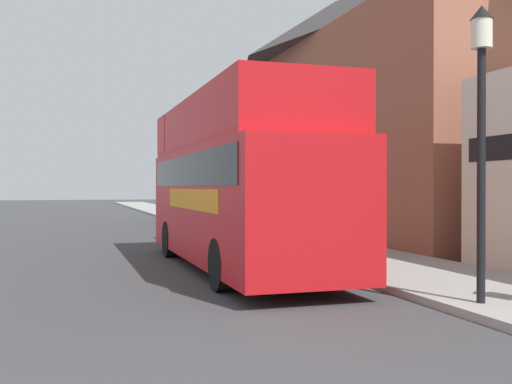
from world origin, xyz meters
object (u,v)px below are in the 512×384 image
(parked_car_ahead_of_bus, at_px, (198,224))
(lamp_post_nearest, at_px, (481,97))
(tour_bus, at_px, (236,193))
(lamp_post_third, at_px, (212,146))
(lamp_post_second, at_px, (280,133))

(parked_car_ahead_of_bus, distance_m, lamp_post_nearest, 13.22)
(tour_bus, relative_size, lamp_post_third, 1.83)
(lamp_post_third, bearing_deg, tour_bus, -100.75)
(parked_car_ahead_of_bus, xyz_separation_m, lamp_post_second, (1.57, -4.13, 2.88))
(tour_bus, xyz_separation_m, lamp_post_third, (2.18, 11.50, 1.89))
(lamp_post_nearest, height_order, lamp_post_third, lamp_post_third)
(lamp_post_third, bearing_deg, lamp_post_second, -90.27)
(tour_bus, xyz_separation_m, parked_car_ahead_of_bus, (0.58, 6.94, -1.18))
(tour_bus, height_order, lamp_post_third, lamp_post_third)
(parked_car_ahead_of_bus, distance_m, lamp_post_second, 5.28)
(lamp_post_second, bearing_deg, lamp_post_nearest, -88.90)
(lamp_post_nearest, xyz_separation_m, lamp_post_second, (-0.17, 8.69, 0.19))
(lamp_post_second, xyz_separation_m, lamp_post_third, (0.04, 8.69, 0.18))
(parked_car_ahead_of_bus, xyz_separation_m, lamp_post_nearest, (1.73, -12.82, 2.70))
(parked_car_ahead_of_bus, height_order, lamp_post_nearest, lamp_post_nearest)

